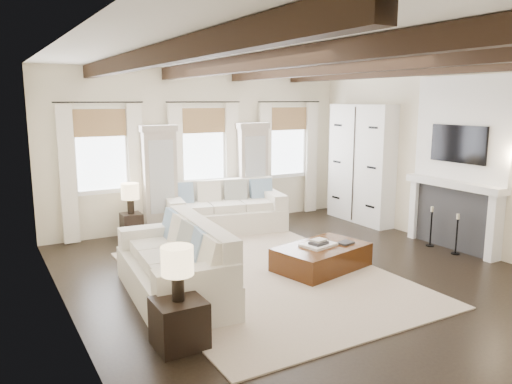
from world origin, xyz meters
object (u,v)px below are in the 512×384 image
sofa_left (178,267)px  side_table_front (179,323)px  ottoman (321,258)px  side_table_back (132,228)px  sofa_back (224,211)px

sofa_left → side_table_front: size_ratio=4.64×
ottoman → side_table_back: (-2.13, 2.95, 0.08)m
sofa_back → side_table_front: sofa_back is taller
sofa_back → side_table_back: sofa_back is taller
side_table_front → sofa_back: bearing=58.2°
sofa_left → side_table_front: sofa_left is taller
ottoman → side_table_front: bearing=-169.0°
sofa_left → side_table_back: size_ratio=4.46×
ottoman → side_table_back: 3.64m
sofa_back → ottoman: bearing=-84.8°
side_table_back → sofa_back: bearing=-2.2°
ottoman → side_table_back: bearing=113.0°
sofa_left → side_table_back: (0.18, 2.87, -0.14)m
sofa_back → side_table_front: (-2.55, -4.11, -0.14)m
sofa_back → sofa_left: (-2.05, -2.80, 0.01)m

